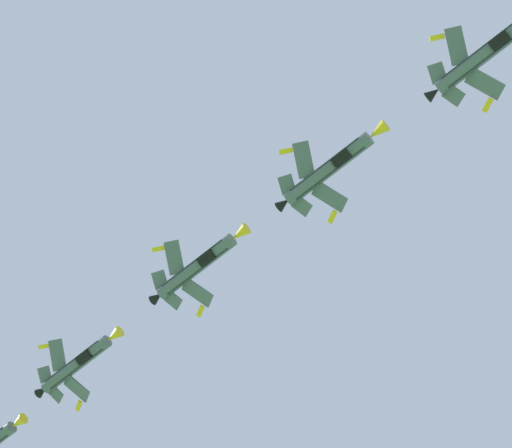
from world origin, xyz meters
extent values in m
cylinder|color=#4C5666|center=(-7.18, 41.95, 98.32)|extent=(12.07, 2.32, 1.70)
cube|color=#232833|center=(-7.20, 41.69, 97.94)|extent=(10.14, 1.93, 1.15)
cone|color=black|center=(-13.92, 42.30, 98.32)|extent=(1.67, 1.44, 1.36)
ellipsoid|color=#192333|center=(-4.53, 42.18, 98.85)|extent=(3.27, 1.69, 1.53)
cube|color=black|center=(-5.05, 41.38, 97.66)|extent=(2.27, 1.49, 1.32)
cube|color=#4C5666|center=(-8.79, 44.14, 96.77)|extent=(3.47, 4.04, 2.55)
cube|color=yellow|center=(-9.81, 45.92, 95.58)|extent=(1.68, 1.33, 0.52)
cube|color=#4C5666|center=(-9.01, 39.85, 99.74)|extent=(3.23, 4.04, 2.55)
cube|color=yellow|center=(-10.21, 38.18, 100.93)|extent=(1.70, 1.22, 0.52)
cube|color=#4C5666|center=(-12.21, 43.47, 97.46)|extent=(2.34, 2.44, 1.38)
cube|color=#4C5666|center=(-12.34, 40.96, 99.19)|extent=(2.23, 2.35, 1.38)
cube|color=yellow|center=(-11.92, 43.23, 99.81)|extent=(2.68, 1.77, 2.25)
cylinder|color=#4C5666|center=(-28.36, 42.33, 97.63)|extent=(12.07, 2.32, 1.70)
cube|color=#232833|center=(-28.37, 42.08, 97.23)|extent=(10.14, 1.96, 1.10)
cone|color=yellow|center=(-21.22, 41.96, 97.63)|extent=(2.48, 1.69, 1.56)
cone|color=black|center=(-35.10, 42.68, 97.63)|extent=(1.67, 1.44, 1.36)
ellipsoid|color=#192333|center=(-25.70, 42.53, 98.17)|extent=(3.27, 1.68, 1.51)
cube|color=black|center=(-26.22, 41.79, 96.94)|extent=(2.27, 1.49, 1.29)
cube|color=#4C5666|center=(-29.96, 44.59, 96.19)|extent=(3.52, 4.13, 2.38)
cube|color=yellow|center=(-30.98, 46.43, 95.08)|extent=(1.68, 1.34, 0.50)
cube|color=#4C5666|center=(-30.19, 40.16, 98.93)|extent=(3.28, 4.14, 2.38)
cube|color=yellow|center=(-31.39, 38.43, 100.04)|extent=(1.70, 1.22, 0.50)
cube|color=#4C5666|center=(-33.38, 43.89, 96.83)|extent=(2.37, 2.49, 1.29)
cube|color=#4C5666|center=(-33.52, 41.30, 98.43)|extent=(2.24, 2.40, 1.29)
cube|color=yellow|center=(-33.10, 43.53, 99.17)|extent=(2.68, 1.67, 2.32)
cylinder|color=#4C5666|center=(-49.32, 43.58, 98.87)|extent=(12.07, 2.32, 1.70)
cube|color=#232833|center=(-49.33, 43.33, 98.47)|extent=(10.14, 1.96, 1.09)
cone|color=yellow|center=(-42.18, 43.21, 98.87)|extent=(2.48, 1.69, 1.56)
cone|color=black|center=(-56.06, 43.93, 98.87)|extent=(1.67, 1.44, 1.36)
ellipsoid|color=#192333|center=(-46.67, 43.77, 99.41)|extent=(3.27, 1.68, 1.51)
cube|color=black|center=(-47.18, 43.05, 98.18)|extent=(2.27, 1.49, 1.29)
cube|color=#4C5666|center=(-50.92, 45.85, 97.44)|extent=(3.53, 4.14, 2.36)
cube|color=yellow|center=(-51.94, 47.69, 96.34)|extent=(1.68, 1.34, 0.50)
cube|color=#4C5666|center=(-51.15, 41.40, 100.16)|extent=(3.28, 4.15, 2.36)
cube|color=yellow|center=(-52.36, 39.67, 101.25)|extent=(1.70, 1.22, 0.50)
cube|color=#4C5666|center=(-54.35, 45.14, 98.07)|extent=(2.37, 2.49, 1.28)
cube|color=#4C5666|center=(-54.48, 42.54, 99.66)|extent=(2.25, 2.41, 1.28)
cube|color=yellow|center=(-54.06, 44.77, 100.41)|extent=(2.68, 1.66, 2.32)
cylinder|color=#4C5666|center=(-72.83, 46.31, 100.99)|extent=(12.07, 2.32, 1.70)
cube|color=#232833|center=(-72.85, 46.04, 100.60)|extent=(10.14, 1.93, 1.16)
cone|color=yellow|center=(-65.69, 45.95, 100.99)|extent=(2.48, 1.69, 1.56)
cone|color=black|center=(-79.57, 46.66, 100.99)|extent=(1.67, 1.44, 1.36)
ellipsoid|color=#192333|center=(-70.18, 46.55, 101.51)|extent=(3.27, 1.70, 1.53)
cube|color=black|center=(-70.70, 45.74, 100.33)|extent=(2.27, 1.49, 1.32)
cube|color=#4C5666|center=(-74.44, 48.48, 99.41)|extent=(3.45, 4.02, 2.59)
cube|color=yellow|center=(-75.47, 50.25, 98.19)|extent=(1.68, 1.33, 0.52)
cube|color=#4C5666|center=(-74.66, 44.23, 102.42)|extent=(3.22, 4.01, 2.59)
cube|color=yellow|center=(-75.86, 42.57, 103.64)|extent=(1.70, 1.22, 0.52)
cube|color=#4C5666|center=(-77.86, 47.82, 100.10)|extent=(2.34, 2.43, 1.40)
cube|color=#4C5666|center=(-77.99, 45.33, 101.87)|extent=(2.22, 2.34, 1.40)
cube|color=yellow|center=(-77.57, 47.61, 102.46)|extent=(2.68, 1.80, 2.24)
cone|color=yellow|center=(-84.00, 47.26, 98.19)|extent=(2.48, 1.69, 1.56)
camera|label=1|loc=(-5.84, 0.52, 1.66)|focal=65.33mm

